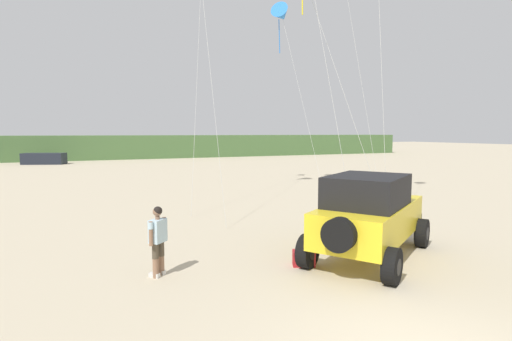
{
  "coord_description": "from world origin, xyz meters",
  "views": [
    {
      "loc": [
        -4.56,
        -4.16,
        3.38
      ],
      "look_at": [
        -0.21,
        5.76,
        2.35
      ],
      "focal_mm": 28.05,
      "sensor_mm": 36.0,
      "label": 1
    }
  ],
  "objects_px": {
    "jeep": "(370,214)",
    "person_watching": "(158,237)",
    "cooler_box": "(304,258)",
    "distant_sedan": "(44,159)",
    "kite_black_sled": "(282,15)"
  },
  "relations": [
    {
      "from": "cooler_box",
      "to": "distant_sedan",
      "type": "distance_m",
      "value": 40.67
    },
    {
      "from": "person_watching",
      "to": "kite_black_sled",
      "type": "bearing_deg",
      "value": 52.76
    },
    {
      "from": "jeep",
      "to": "distant_sedan",
      "type": "distance_m",
      "value": 41.24
    },
    {
      "from": "cooler_box",
      "to": "kite_black_sled",
      "type": "distance_m",
      "value": 18.5
    },
    {
      "from": "jeep",
      "to": "cooler_box",
      "type": "relative_size",
      "value": 8.82
    },
    {
      "from": "distant_sedan",
      "to": "kite_black_sled",
      "type": "bearing_deg",
      "value": -40.05
    },
    {
      "from": "person_watching",
      "to": "cooler_box",
      "type": "bearing_deg",
      "value": -11.66
    },
    {
      "from": "kite_black_sled",
      "to": "cooler_box",
      "type": "bearing_deg",
      "value": -115.02
    },
    {
      "from": "person_watching",
      "to": "distant_sedan",
      "type": "xyz_separation_m",
      "value": [
        -5.22,
        38.99,
        -0.34
      ]
    },
    {
      "from": "cooler_box",
      "to": "kite_black_sled",
      "type": "bearing_deg",
      "value": 89.51
    },
    {
      "from": "cooler_box",
      "to": "distant_sedan",
      "type": "xyz_separation_m",
      "value": [
        -8.75,
        39.72,
        0.41
      ]
    },
    {
      "from": "cooler_box",
      "to": "jeep",
      "type": "bearing_deg",
      "value": 21.6
    },
    {
      "from": "person_watching",
      "to": "distant_sedan",
      "type": "relative_size",
      "value": 0.4
    },
    {
      "from": "jeep",
      "to": "person_watching",
      "type": "xyz_separation_m",
      "value": [
        -5.5,
        0.83,
        -0.26
      ]
    },
    {
      "from": "cooler_box",
      "to": "kite_black_sled",
      "type": "xyz_separation_m",
      "value": [
        6.48,
        13.88,
        10.38
      ]
    }
  ]
}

